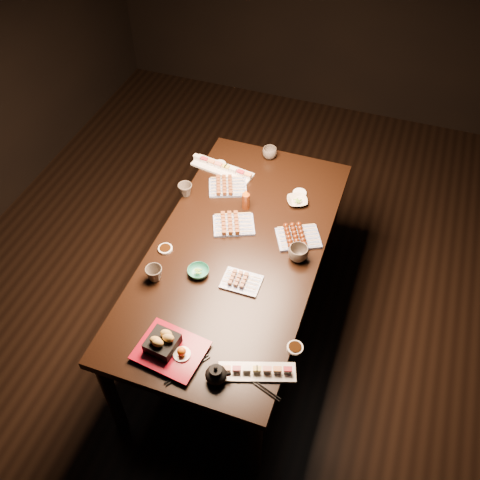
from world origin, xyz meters
name	(u,v)px	position (x,y,z in m)	size (l,w,h in m)	color
ground	(236,303)	(0.00, 0.00, 0.00)	(5.00, 5.00, 0.00)	black
dining_table	(237,290)	(0.07, -0.16, 0.38)	(0.90, 1.80, 0.75)	black
sushi_platter_near	(257,370)	(0.41, -0.84, 0.77)	(0.35, 0.10, 0.04)	white
sushi_platter_far	(222,167)	(-0.24, 0.43, 0.77)	(0.40, 0.11, 0.05)	white
yakitori_plate_center	(234,223)	(0.00, -0.01, 0.78)	(0.23, 0.17, 0.06)	#828EB6
yakitori_plate_right	(242,280)	(0.17, -0.38, 0.78)	(0.20, 0.14, 0.05)	#828EB6
yakitori_plate_left	(228,185)	(-0.14, 0.28, 0.78)	(0.23, 0.16, 0.06)	#828EB6
tsukune_plate	(299,235)	(0.37, 0.02, 0.78)	(0.24, 0.17, 0.06)	#828EB6
edamame_bowl_green	(198,272)	(-0.06, -0.40, 0.77)	(0.11, 0.11, 0.04)	#297E65
edamame_bowl_cream	(297,201)	(0.29, 0.30, 0.76)	(0.12, 0.12, 0.03)	beige
tempura_tray	(170,346)	(0.00, -0.87, 0.81)	(0.31, 0.25, 0.11)	black
teacup_near_left	(154,274)	(-0.26, -0.50, 0.79)	(0.09, 0.09, 0.08)	#4D443B
teacup_mid_right	(298,253)	(0.40, -0.12, 0.79)	(0.11, 0.11, 0.08)	#4D443B
teacup_far_left	(185,190)	(-0.36, 0.14, 0.79)	(0.08, 0.08, 0.08)	#4D443B
teacup_far_right	(270,153)	(0.01, 0.65, 0.79)	(0.09, 0.09, 0.07)	#4D443B
teapot	(216,373)	(0.25, -0.93, 0.80)	(0.12, 0.12, 0.10)	black
condiment_bottle	(246,199)	(0.01, 0.16, 0.82)	(0.04, 0.04, 0.14)	#63260D
sauce_dish_west	(165,249)	(-0.29, -0.30, 0.76)	(0.08, 0.08, 0.01)	white
sauce_dish_east	(300,193)	(0.28, 0.38, 0.76)	(0.08, 0.08, 0.01)	white
sauce_dish_se	(295,348)	(0.54, -0.66, 0.76)	(0.08, 0.08, 0.01)	white
sauce_dish_nw	(220,164)	(-0.27, 0.47, 0.76)	(0.08, 0.08, 0.01)	white
chopsticks_near	(187,370)	(0.11, -0.93, 0.75)	(0.24, 0.02, 0.01)	black
chopsticks_se	(259,386)	(0.44, -0.90, 0.75)	(0.22, 0.02, 0.01)	black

